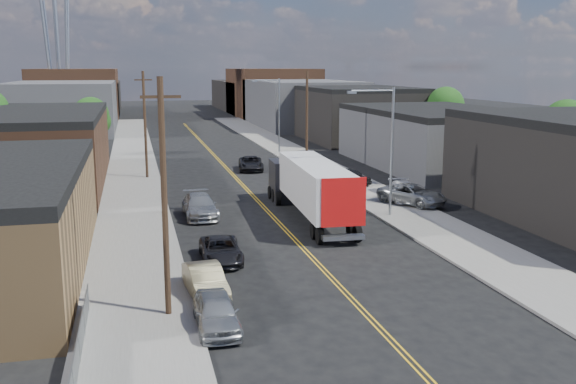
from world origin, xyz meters
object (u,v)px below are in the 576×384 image
car_right_lot_a (412,194)px  car_right_lot_c (351,176)px  car_left_b (205,281)px  car_left_d (200,206)px  car_right_lot_b (404,191)px  semi_truck (308,185)px  car_ahead_truck (251,163)px  car_left_c (221,250)px  car_left_a (216,312)px

car_right_lot_a → car_right_lot_c: car_right_lot_a is taller
car_left_b → car_left_d: 16.01m
car_right_lot_a → car_right_lot_b: (0.00, 1.63, -0.06)m
semi_truck → car_left_d: 7.75m
car_ahead_truck → semi_truck: bearing=-81.8°
semi_truck → car_right_lot_a: bearing=14.1°
semi_truck → car_left_c: bearing=-126.6°
car_left_c → car_right_lot_a: bearing=36.0°
car_left_a → car_right_lot_b: (17.40, 21.33, 0.13)m
car_right_lot_b → car_ahead_truck: 20.10m
car_right_lot_a → car_right_lot_c: size_ratio=1.34×
car_left_b → car_left_c: 5.29m
car_left_d → car_left_c: bearing=-90.4°
car_left_b → car_left_c: bearing=69.6°
car_left_c → car_right_lot_a: size_ratio=0.85×
car_right_lot_a → car_ahead_truck: 21.57m
car_right_lot_a → semi_truck: bearing=162.7°
car_right_lot_c → car_ahead_truck: bearing=99.7°
car_right_lot_b → semi_truck: bearing=-145.9°
car_left_a → car_ahead_truck: bearing=78.2°
car_left_d → car_right_lot_c: (14.31, 8.98, 0.05)m
car_left_b → car_left_d: (1.40, 15.94, 0.08)m
car_left_d → semi_truck: bearing=-14.9°
car_left_a → car_left_c: car_left_a is taller
car_left_d → car_ahead_truck: bearing=69.3°
car_left_b → car_ahead_truck: 36.49m
semi_truck → car_left_d: size_ratio=2.89×
car_right_lot_a → car_right_lot_b: 1.63m
car_ahead_truck → car_left_b: bearing=-95.9°
car_left_c → car_left_d: bearing=92.3°
semi_truck → car_right_lot_a: 8.93m
car_right_lot_b → car_ahead_truck: bearing=128.9°
car_left_b → car_right_lot_b: 24.60m
car_left_d → car_left_a: bearing=-94.5°
car_ahead_truck → car_left_c: bearing=-95.6°
car_left_b → car_left_c: car_left_b is taller
car_left_c → car_ahead_truck: (7.20, 30.35, 0.07)m
car_right_lot_c → semi_truck: bearing=-146.9°
car_left_a → car_left_c: size_ratio=0.91×
car_left_b → car_right_lot_a: (17.40, 15.76, 0.19)m
semi_truck → car_left_d: (-7.36, 1.90, -1.54)m
car_left_d → car_right_lot_b: size_ratio=1.14×
car_left_d → car_right_lot_c: size_ratio=1.34×
car_right_lot_a → car_right_lot_b: bearing=61.5°
semi_truck → car_left_c: semi_truck is taller
car_left_a → car_right_lot_a: 26.28m
car_left_c → car_left_d: (0.00, 10.84, 0.15)m
car_right_lot_a → car_ahead_truck: (-8.80, 19.70, -0.19)m
car_left_d → car_right_lot_a: car_right_lot_a is taller
car_left_b → car_left_d: car_left_d is taller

